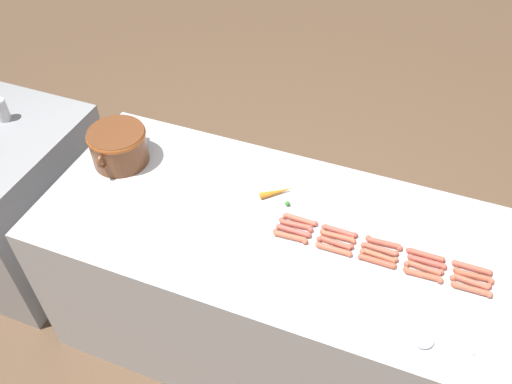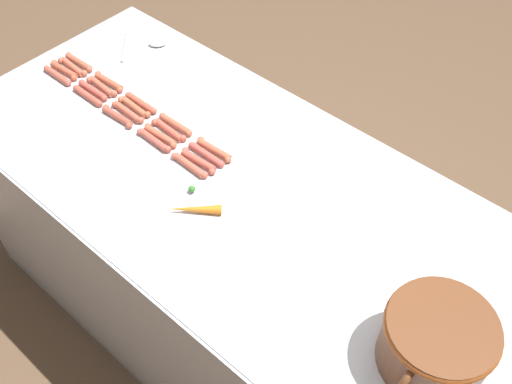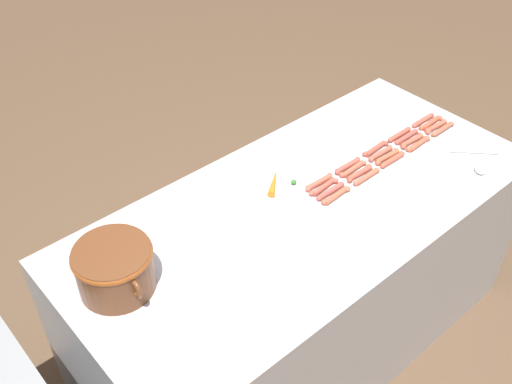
% 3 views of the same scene
% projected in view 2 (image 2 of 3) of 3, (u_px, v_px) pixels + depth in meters
% --- Properties ---
extents(ground_plane, '(20.00, 20.00, 0.00)m').
position_uv_depth(ground_plane, '(235.00, 318.00, 2.62)').
color(ground_plane, brown).
extents(griddle_counter, '(0.95, 2.06, 0.91)m').
position_uv_depth(griddle_counter, '(232.00, 258.00, 2.28)').
color(griddle_counter, '#ADAFB5').
rests_on(griddle_counter, ground_plane).
extents(hot_dog_0, '(0.03, 0.16, 0.02)m').
position_uv_depth(hot_dog_0, '(79.00, 62.00, 2.32)').
color(hot_dog_0, '#B05D44').
rests_on(hot_dog_0, griddle_counter).
extents(hot_dog_1, '(0.03, 0.16, 0.02)m').
position_uv_depth(hot_dog_1, '(109.00, 82.00, 2.24)').
color(hot_dog_1, '#BA593F').
rests_on(hot_dog_1, griddle_counter).
extents(hot_dog_2, '(0.03, 0.16, 0.02)m').
position_uv_depth(hot_dog_2, '(141.00, 103.00, 2.16)').
color(hot_dog_2, '#BB543E').
rests_on(hot_dog_2, griddle_counter).
extents(hot_dog_3, '(0.03, 0.16, 0.02)m').
position_uv_depth(hot_dog_3, '(176.00, 124.00, 2.08)').
color(hot_dog_3, '#BB5D43').
rests_on(hot_dog_3, griddle_counter).
extents(hot_dog_4, '(0.03, 0.16, 0.02)m').
position_uv_depth(hot_dog_4, '(214.00, 150.00, 2.00)').
color(hot_dog_4, '#B85C40').
rests_on(hot_dog_4, griddle_counter).
extents(hot_dog_5, '(0.03, 0.16, 0.02)m').
position_uv_depth(hot_dog_5, '(73.00, 67.00, 2.30)').
color(hot_dog_5, '#BE5D46').
rests_on(hot_dog_5, griddle_counter).
extents(hot_dog_6, '(0.03, 0.16, 0.02)m').
position_uv_depth(hot_dog_6, '(102.00, 87.00, 2.22)').
color(hot_dog_6, '#B75A44').
rests_on(hot_dog_6, griddle_counter).
extents(hot_dog_7, '(0.03, 0.16, 0.02)m').
position_uv_depth(hot_dog_7, '(134.00, 107.00, 2.15)').
color(hot_dog_7, '#B35D41').
rests_on(hot_dog_7, griddle_counter).
extents(hot_dog_8, '(0.03, 0.16, 0.02)m').
position_uv_depth(hot_dog_8, '(169.00, 130.00, 2.06)').
color(hot_dog_8, '#BE5341').
rests_on(hot_dog_8, griddle_counter).
extents(hot_dog_9, '(0.03, 0.16, 0.02)m').
position_uv_depth(hot_dog_9, '(206.00, 155.00, 1.99)').
color(hot_dog_9, '#B85246').
rests_on(hot_dog_9, griddle_counter).
extents(hot_dog_10, '(0.03, 0.16, 0.02)m').
position_uv_depth(hot_dog_10, '(64.00, 70.00, 2.29)').
color(hot_dog_10, '#B9573D').
rests_on(hot_dog_10, griddle_counter).
extents(hot_dog_11, '(0.03, 0.16, 0.02)m').
position_uv_depth(hot_dog_11, '(93.00, 90.00, 2.21)').
color(hot_dog_11, '#B85043').
rests_on(hot_dog_11, griddle_counter).
extents(hot_dog_12, '(0.03, 0.16, 0.02)m').
position_uv_depth(hot_dog_12, '(128.00, 112.00, 2.13)').
color(hot_dog_12, '#B55A46').
rests_on(hot_dog_12, griddle_counter).
extents(hot_dog_13, '(0.03, 0.16, 0.02)m').
position_uv_depth(hot_dog_13, '(160.00, 136.00, 2.05)').
color(hot_dog_13, '#B95D43').
rests_on(hot_dog_13, griddle_counter).
extents(hot_dog_14, '(0.03, 0.16, 0.02)m').
position_uv_depth(hot_dog_14, '(199.00, 161.00, 1.97)').
color(hot_dog_14, '#BA5343').
rests_on(hot_dog_14, griddle_counter).
extents(hot_dog_15, '(0.03, 0.16, 0.02)m').
position_uv_depth(hot_dog_15, '(57.00, 76.00, 2.27)').
color(hot_dog_15, '#BC5744').
rests_on(hot_dog_15, griddle_counter).
extents(hot_dog_16, '(0.03, 0.16, 0.02)m').
position_uv_depth(hot_dog_16, '(88.00, 96.00, 2.19)').
color(hot_dog_16, '#BC5241').
rests_on(hot_dog_16, griddle_counter).
extents(hot_dog_17, '(0.03, 0.16, 0.02)m').
position_uv_depth(hot_dog_17, '(117.00, 116.00, 2.11)').
color(hot_dog_17, '#B0503E').
rests_on(hot_dog_17, griddle_counter).
extents(hot_dog_18, '(0.03, 0.16, 0.02)m').
position_uv_depth(hot_dog_18, '(154.00, 140.00, 2.03)').
color(hot_dog_18, '#B55344').
rests_on(hot_dog_18, griddle_counter).
extents(hot_dog_19, '(0.03, 0.16, 0.02)m').
position_uv_depth(hot_dog_19, '(189.00, 165.00, 1.95)').
color(hot_dog_19, '#BD5A45').
rests_on(hot_dog_19, griddle_counter).
extents(bean_pot, '(0.35, 0.28, 0.18)m').
position_uv_depth(bean_pot, '(437.00, 340.00, 1.44)').
color(bean_pot, brown).
rests_on(bean_pot, griddle_counter).
extents(serving_spoon, '(0.22, 0.21, 0.02)m').
position_uv_depth(serving_spoon, '(146.00, 44.00, 2.41)').
color(serving_spoon, '#B7B7BC').
rests_on(serving_spoon, griddle_counter).
extents(carrot, '(0.13, 0.15, 0.03)m').
position_uv_depth(carrot, '(194.00, 208.00, 1.83)').
color(carrot, orange).
rests_on(carrot, griddle_counter).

